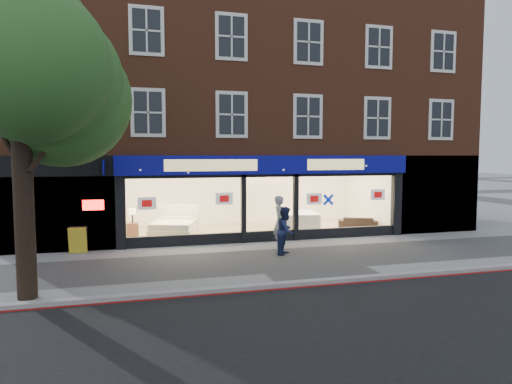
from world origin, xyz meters
name	(u,v)px	position (x,y,z in m)	size (l,w,h in m)	color
ground	(298,258)	(0.00, 0.00, 0.00)	(120.00, 120.00, 0.00)	gray
road	(483,371)	(0.00, -8.00, 0.00)	(60.00, 10.00, 0.01)	black
kerb_line	(341,284)	(0.00, -3.10, 0.01)	(60.00, 0.10, 0.01)	#8C0A07
kerb_stone	(337,280)	(0.00, -2.90, 0.06)	(60.00, 0.25, 0.12)	gray
showroom_floor	(255,231)	(0.00, 5.25, 0.05)	(11.00, 4.50, 0.10)	tan
building	(245,81)	(-0.02, 6.93, 6.67)	(19.00, 8.26, 10.30)	brown
street_tree	(16,82)	(-7.57, -2.20, 4.94)	(4.00, 3.20, 6.60)	black
display_bed	(174,227)	(-3.49, 4.79, 0.42)	(2.22, 2.45, 1.15)	white
bedside_table	(133,230)	(-5.10, 4.86, 0.38)	(0.45, 0.45, 0.55)	brown
mattress_stack	(299,221)	(1.92, 4.93, 0.46)	(1.73, 2.05, 0.73)	silver
sofa	(358,222)	(4.51, 4.50, 0.35)	(1.69, 0.66, 0.49)	black
a_board	(78,240)	(-6.90, 2.70, 0.46)	(0.59, 0.38, 0.91)	gold
pedestrian_grey	(280,222)	(-0.06, 1.66, 0.94)	(0.69, 0.45, 1.89)	#929498
pedestrian_blue	(286,231)	(-0.19, 0.66, 0.80)	(0.78, 0.61, 1.60)	#1A2349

